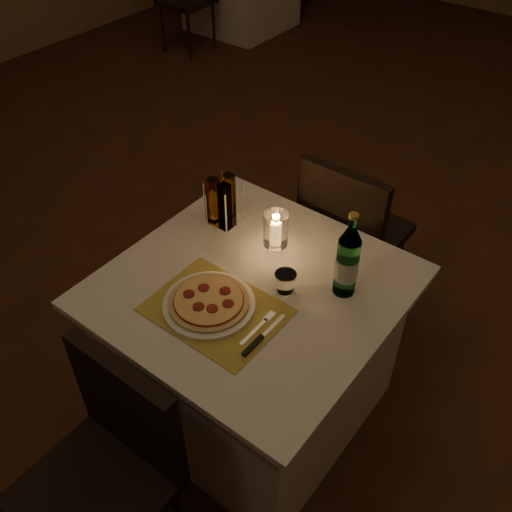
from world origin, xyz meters
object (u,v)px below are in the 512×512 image
Objects in this scene: pizza at (209,301)px; water_bottle at (347,262)px; chair_near at (111,457)px; tumbler at (285,282)px; chair_far at (349,227)px; hurricane_candle at (276,231)px; main_table at (253,349)px; plate at (209,304)px.

water_bottle is (0.33, 0.35, 0.11)m from pizza.
chair_near reaches higher than tumbler.
chair_far is 0.72m from tumbler.
pizza is at bearing -93.20° from chair_far.
pizza is at bearing -91.81° from hurricane_candle.
chair_far is (0.00, 0.71, 0.18)m from main_table.
plate is at bearing -91.81° from hurricane_candle.
main_table is 12.90× the size of tumbler.
main_table is at bearing 74.48° from pizza.
main_table is 0.51m from hurricane_candle.
chair_far is 0.92m from pizza.
main_table is 0.74m from chair_far.
chair_far reaches higher than pizza.
water_bottle is at bearing 31.67° from main_table.
tumbler is at bearing 22.39° from main_table.
pizza is (-0.05, -0.18, 0.39)m from main_table.
tumbler is (0.16, 0.23, 0.03)m from plate.
pizza is 3.61× the size of tumbler.
hurricane_candle reaches higher than pizza.
chair_near reaches higher than main_table.
water_bottle reaches higher than hurricane_candle.
hurricane_candle is at bearing 135.92° from tumbler.
hurricane_candle is (-0.15, 0.14, 0.07)m from tumbler.
plate is at bearing -105.52° from main_table.
chair_far is at bearing 90.00° from main_table.
chair_far is 11.61× the size of tumbler.
tumbler reaches higher than plate.
tumbler is at bearing -44.08° from hurricane_candle.
water_bottle reaches higher than main_table.
chair_near is (0.00, -0.71, 0.18)m from main_table.
water_bottle is at bearing 47.06° from pizza.
tumbler is (0.11, 0.76, 0.23)m from chair_near.
chair_near is 11.61× the size of tumbler.
hurricane_candle is (-0.31, 0.02, -0.03)m from water_bottle.
tumbler reaches higher than pizza.
water_bottle reaches higher than tumbler.
plate is 1.14× the size of pizza.
chair_far is at bearing 85.83° from hurricane_candle.
water_bottle is 0.32m from hurricane_candle.
plate is (-0.05, 0.53, 0.20)m from chair_near.
hurricane_candle is (-0.04, -0.52, 0.30)m from chair_far.
chair_near is 0.58m from pizza.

